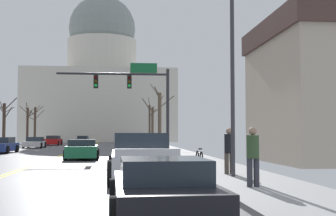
% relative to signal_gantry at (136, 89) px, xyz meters
% --- Properties ---
extents(signal_gantry, '(7.91, 0.41, 6.45)m').
position_rel_signal_gantry_xyz_m(signal_gantry, '(0.00, 0.00, 0.00)').
color(signal_gantry, '#28282D').
rests_on(signal_gantry, ground).
extents(street_lamp_right, '(1.99, 0.24, 7.62)m').
position_rel_signal_gantry_xyz_m(street_lamp_right, '(2.61, -17.24, -0.08)').
color(street_lamp_right, '#333338').
rests_on(street_lamp_right, ground).
extents(capitol_building, '(28.56, 19.89, 31.81)m').
position_rel_signal_gantry_xyz_m(capitol_building, '(-5.34, 60.99, 6.59)').
color(capitol_building, beige).
rests_on(capitol_building, ground).
extents(sedan_near_00, '(2.18, 4.41, 1.22)m').
position_rel_signal_gantry_xyz_m(sedan_near_00, '(-3.40, -3.59, -4.14)').
color(sedan_near_00, '#1E7247').
rests_on(sedan_near_00, ground).
extents(sedan_near_01, '(2.17, 4.48, 1.23)m').
position_rel_signal_gantry_xyz_m(sedan_near_01, '(-0.15, -11.04, -4.14)').
color(sedan_near_01, '#B71414').
rests_on(sedan_near_01, ground).
extents(pickup_truck_near_02, '(2.35, 5.81, 1.61)m').
position_rel_signal_gantry_xyz_m(pickup_truck_near_02, '(-0.23, -16.82, -4.00)').
color(pickup_truck_near_02, silver).
rests_on(pickup_truck_near_02, ground).
extents(sedan_near_03, '(2.02, 4.49, 1.15)m').
position_rel_signal_gantry_xyz_m(sedan_near_03, '(-0.12, -24.17, -4.18)').
color(sedan_near_03, black).
rests_on(sedan_near_03, ground).
extents(sedan_oncoming_00, '(2.03, 4.67, 1.29)m').
position_rel_signal_gantry_xyz_m(sedan_oncoming_00, '(-10.72, 6.10, -4.11)').
color(sedan_oncoming_00, navy).
rests_on(sedan_oncoming_00, ground).
extents(sedan_oncoming_01, '(2.10, 4.34, 1.21)m').
position_rel_signal_gantry_xyz_m(sedan_oncoming_01, '(-10.63, 19.62, -4.15)').
color(sedan_oncoming_01, silver).
rests_on(sedan_oncoming_01, ground).
extents(sedan_oncoming_02, '(2.10, 4.46, 1.30)m').
position_rel_signal_gantry_xyz_m(sedan_oncoming_02, '(-10.33, 30.95, -4.10)').
color(sedan_oncoming_02, '#B71414').
rests_on(sedan_oncoming_02, ground).
extents(sedan_oncoming_03, '(2.06, 4.32, 1.22)m').
position_rel_signal_gantry_xyz_m(sedan_oncoming_03, '(-7.17, 39.80, -4.14)').
color(sedan_oncoming_03, black).
rests_on(sedan_oncoming_03, ground).
extents(bare_tree_00, '(2.42, 1.75, 6.23)m').
position_rel_signal_gantry_xyz_m(bare_tree_00, '(2.58, 29.49, -1.58)').
color(bare_tree_00, '#4C3D2D').
rests_on(bare_tree_00, ground).
extents(bare_tree_01, '(2.58, 2.27, 5.79)m').
position_rel_signal_gantry_xyz_m(bare_tree_01, '(-14.04, 32.52, -1.86)').
color(bare_tree_01, '#423328').
rests_on(bare_tree_01, ground).
extents(bare_tree_02, '(2.48, 1.56, 6.20)m').
position_rel_signal_gantry_xyz_m(bare_tree_02, '(2.58, 11.60, -1.69)').
color(bare_tree_02, brown).
rests_on(bare_tree_02, ground).
extents(bare_tree_03, '(2.35, 1.26, 5.44)m').
position_rel_signal_gantry_xyz_m(bare_tree_03, '(-13.88, 19.41, -1.99)').
color(bare_tree_03, '#423328').
rests_on(bare_tree_03, ground).
extents(bare_tree_04, '(0.83, 2.74, 5.47)m').
position_rel_signal_gantry_xyz_m(bare_tree_04, '(3.40, 36.42, -1.71)').
color(bare_tree_04, brown).
rests_on(bare_tree_04, ground).
extents(bare_tree_05, '(2.55, 1.81, 5.68)m').
position_rel_signal_gantry_xyz_m(bare_tree_05, '(-14.13, 38.28, -1.74)').
color(bare_tree_05, '#423328').
rests_on(bare_tree_05, ground).
extents(pedestrian_00, '(0.35, 0.34, 1.65)m').
position_rel_signal_gantry_xyz_m(pedestrian_00, '(2.94, -16.30, -3.66)').
color(pedestrian_00, '#4C4238').
rests_on(pedestrian_00, ground).
extents(pedestrian_01, '(0.35, 0.34, 1.63)m').
position_rel_signal_gantry_xyz_m(pedestrian_01, '(2.68, -20.32, -3.67)').
color(pedestrian_01, '#33333D').
rests_on(pedestrian_01, ground).
extents(bicycle_parked, '(0.12, 1.77, 0.85)m').
position_rel_signal_gantry_xyz_m(bicycle_parked, '(2.45, -12.64, -4.23)').
color(bicycle_parked, black).
rests_on(bicycle_parked, ground).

